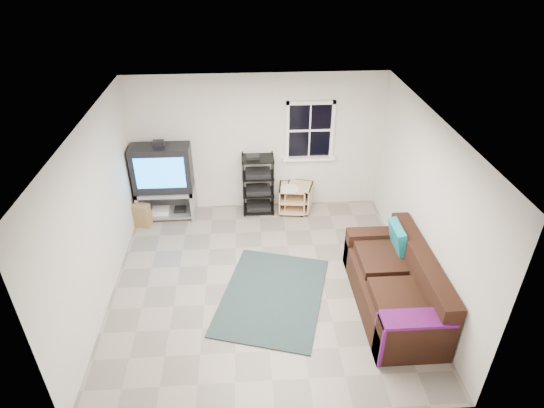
{
  "coord_description": "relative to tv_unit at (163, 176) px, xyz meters",
  "views": [
    {
      "loc": [
        -0.24,
        -5.36,
        4.7
      ],
      "look_at": [
        0.14,
        0.4,
        1.16
      ],
      "focal_mm": 30.0,
      "sensor_mm": 36.0,
      "label": 1
    }
  ],
  "objects": [
    {
      "name": "tv_unit",
      "position": [
        0.0,
        0.0,
        0.0
      ],
      "size": [
        1.05,
        0.52,
        1.54
      ],
      "color": "gray",
      "rests_on": "ground"
    },
    {
      "name": "side_table_left",
      "position": [
        2.5,
        0.07,
        -0.55
      ],
      "size": [
        0.58,
        0.58,
        0.54
      ],
      "rotation": [
        0.0,
        0.0,
        -0.31
      ],
      "color": "#D9B485",
      "rests_on": "ground"
    },
    {
      "name": "side_table_right",
      "position": [
        2.36,
        0.02,
        -0.53
      ],
      "size": [
        0.54,
        0.54,
        0.56
      ],
      "rotation": [
        0.0,
        0.0,
        -0.13
      ],
      "color": "#D9B485",
      "rests_on": "ground"
    },
    {
      "name": "room",
      "position": [
        2.68,
        0.25,
        0.63
      ],
      "size": [
        4.6,
        4.62,
        4.6
      ],
      "color": "gray",
      "rests_on": "ground"
    },
    {
      "name": "paper_bag",
      "position": [
        -0.42,
        -0.31,
        -0.63
      ],
      "size": [
        0.34,
        0.27,
        0.43
      ],
      "primitive_type": "cube",
      "rotation": [
        0.0,
        0.0,
        -0.29
      ],
      "color": "olive",
      "rests_on": "ground"
    },
    {
      "name": "sofa",
      "position": [
        3.56,
        -2.64,
        -0.5
      ],
      "size": [
        0.96,
        2.16,
        0.99
      ],
      "color": "black",
      "rests_on": "ground"
    },
    {
      "name": "av_rack",
      "position": [
        1.72,
        0.05,
        -0.34
      ],
      "size": [
        0.59,
        0.43,
        1.17
      ],
      "color": "black",
      "rests_on": "ground"
    },
    {
      "name": "shag_rug",
      "position": [
        1.83,
        -2.34,
        -0.83
      ],
      "size": [
        1.92,
        2.29,
        0.02
      ],
      "primitive_type": "cube",
      "rotation": [
        0.0,
        0.0,
        -0.28
      ],
      "color": "black",
      "rests_on": "ground"
    }
  ]
}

